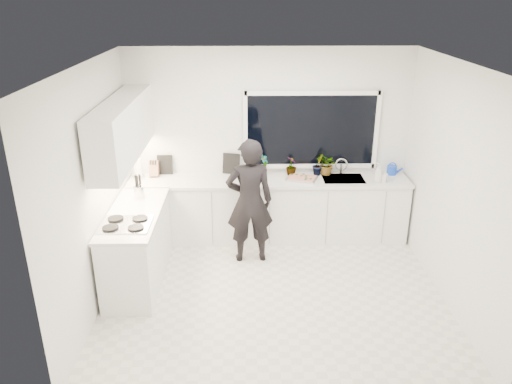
{
  "coord_description": "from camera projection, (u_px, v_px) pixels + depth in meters",
  "views": [
    {
      "loc": [
        -0.3,
        -5.12,
        3.4
      ],
      "look_at": [
        -0.2,
        0.4,
        1.15
      ],
      "focal_mm": 35.0,
      "sensor_mm": 36.0,
      "label": 1
    }
  ],
  "objects": [
    {
      "name": "pizza_tray",
      "position": [
        302.0,
        179.0,
        7.0
      ],
      "size": [
        0.48,
        0.42,
        0.03
      ],
      "primitive_type": "cube",
      "rotation": [
        0.0,
        0.0,
        -0.35
      ],
      "color": "silver",
      "rests_on": "countertop_back"
    },
    {
      "name": "soap_bottles",
      "position": [
        380.0,
        174.0,
        6.87
      ],
      "size": [
        0.21,
        0.14,
        0.27
      ],
      "color": "#D8BF66",
      "rests_on": "countertop_back"
    },
    {
      "name": "herb_plants",
      "position": [
        311.0,
        165.0,
        7.13
      ],
      "size": [
        1.18,
        0.36,
        0.32
      ],
      "color": "#26662D",
      "rests_on": "countertop_back"
    },
    {
      "name": "knife_block",
      "position": [
        154.0,
        169.0,
        7.09
      ],
      "size": [
        0.13,
        0.1,
        0.22
      ],
      "primitive_type": "cube",
      "rotation": [
        0.0,
        0.0,
        -0.01
      ],
      "color": "#915E43",
      "rests_on": "countertop_back"
    },
    {
      "name": "upper_cabinets",
      "position": [
        123.0,
        129.0,
        5.95
      ],
      "size": [
        0.34,
        2.1,
        0.7
      ],
      "primitive_type": "cube",
      "color": "white",
      "rests_on": "wall_left"
    },
    {
      "name": "picture_frame_large",
      "position": [
        165.0,
        165.0,
        7.17
      ],
      "size": [
        0.22,
        0.02,
        0.28
      ],
      "primitive_type": "cube",
      "rotation": [
        0.0,
        0.0,
        0.0
      ],
      "color": "black",
      "rests_on": "countertop_back"
    },
    {
      "name": "watering_can",
      "position": [
        392.0,
        170.0,
        7.18
      ],
      "size": [
        0.17,
        0.17,
        0.13
      ],
      "primitive_type": "cylinder",
      "rotation": [
        0.0,
        0.0,
        0.3
      ],
      "color": "blue",
      "rests_on": "countertop_back"
    },
    {
      "name": "window",
      "position": [
        311.0,
        130.0,
        7.05
      ],
      "size": [
        1.8,
        0.02,
        1.0
      ],
      "primitive_type": "cube",
      "color": "black",
      "rests_on": "wall_back"
    },
    {
      "name": "sink",
      "position": [
        343.0,
        182.0,
        7.06
      ],
      "size": [
        0.58,
        0.42,
        0.14
      ],
      "primitive_type": "cube",
      "color": "silver",
      "rests_on": "countertop_back"
    },
    {
      "name": "pizza",
      "position": [
        302.0,
        177.0,
        6.99
      ],
      "size": [
        0.44,
        0.37,
        0.01
      ],
      "primitive_type": "cube",
      "rotation": [
        0.0,
        0.0,
        -0.35
      ],
      "color": "red",
      "rests_on": "pizza_tray"
    },
    {
      "name": "countertop_back",
      "position": [
        269.0,
        181.0,
        7.02
      ],
      "size": [
        3.94,
        0.62,
        0.04
      ],
      "primitive_type": "cube",
      "color": "silver",
      "rests_on": "base_cabinets_back"
    },
    {
      "name": "floor",
      "position": [
        273.0,
        293.0,
        6.03
      ],
      "size": [
        4.0,
        3.5,
        0.02
      ],
      "primitive_type": "cube",
      "color": "beige",
      "rests_on": "ground"
    },
    {
      "name": "countertop_left",
      "position": [
        134.0,
        214.0,
        5.99
      ],
      "size": [
        0.62,
        1.6,
        0.04
      ],
      "primitive_type": "cube",
      "color": "silver",
      "rests_on": "base_cabinets_left"
    },
    {
      "name": "base_cabinets_left",
      "position": [
        137.0,
        247.0,
        6.16
      ],
      "size": [
        0.58,
        1.6,
        0.88
      ],
      "primitive_type": "cube",
      "color": "white",
      "rests_on": "floor"
    },
    {
      "name": "stovetop",
      "position": [
        126.0,
        224.0,
        5.65
      ],
      "size": [
        0.56,
        0.48,
        0.03
      ],
      "primitive_type": "cube",
      "color": "black",
      "rests_on": "countertop_left"
    },
    {
      "name": "picture_frame_small",
      "position": [
        231.0,
        164.0,
        7.18
      ],
      "size": [
        0.25,
        0.09,
        0.3
      ],
      "primitive_type": "cube",
      "rotation": [
        0.0,
        0.0,
        -0.27
      ],
      "color": "black",
      "rests_on": "countertop_back"
    },
    {
      "name": "utensil_crock",
      "position": [
        139.0,
        192.0,
        6.36
      ],
      "size": [
        0.15,
        0.15,
        0.16
      ],
      "primitive_type": "cylinder",
      "rotation": [
        0.0,
        0.0,
        0.16
      ],
      "color": "#BABBBF",
      "rests_on": "countertop_left"
    },
    {
      "name": "person",
      "position": [
        250.0,
        201.0,
        6.47
      ],
      "size": [
        0.65,
        0.46,
        1.69
      ],
      "primitive_type": "imported",
      "rotation": [
        0.0,
        0.0,
        3.24
      ],
      "color": "black",
      "rests_on": "floor"
    },
    {
      "name": "wall_back",
      "position": [
        268.0,
        143.0,
        7.15
      ],
      "size": [
        4.0,
        0.02,
        2.7
      ],
      "primitive_type": "cube",
      "color": "white",
      "rests_on": "ground"
    },
    {
      "name": "paper_towel_roll",
      "position": [
        138.0,
        169.0,
        7.04
      ],
      "size": [
        0.12,
        0.12,
        0.26
      ],
      "primitive_type": "cylinder",
      "rotation": [
        0.0,
        0.0,
        -0.11
      ],
      "color": "white",
      "rests_on": "countertop_back"
    },
    {
      "name": "ceiling",
      "position": [
        277.0,
        63.0,
        5.01
      ],
      "size": [
        4.0,
        3.5,
        0.02
      ],
      "primitive_type": "cube",
      "color": "white",
      "rests_on": "wall_back"
    },
    {
      "name": "base_cabinets_back",
      "position": [
        269.0,
        210.0,
        7.21
      ],
      "size": [
        3.92,
        0.58,
        0.88
      ],
      "primitive_type": "cube",
      "color": "white",
      "rests_on": "floor"
    },
    {
      "name": "wall_right",
      "position": [
        455.0,
        188.0,
        5.55
      ],
      "size": [
        0.02,
        3.5,
        2.7
      ],
      "primitive_type": "cube",
      "color": "white",
      "rests_on": "ground"
    },
    {
      "name": "wall_left",
      "position": [
        93.0,
        190.0,
        5.49
      ],
      "size": [
        0.02,
        3.5,
        2.7
      ],
      "primitive_type": "cube",
      "color": "white",
      "rests_on": "ground"
    },
    {
      "name": "faucet",
      "position": [
        341.0,
        166.0,
        7.19
      ],
      "size": [
        0.03,
        0.03,
        0.22
      ],
      "primitive_type": "cylinder",
      "color": "silver",
      "rests_on": "countertop_back"
    }
  ]
}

